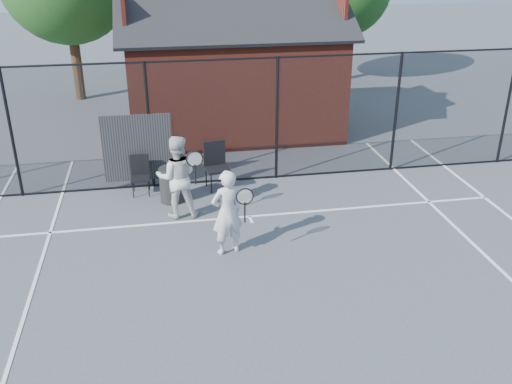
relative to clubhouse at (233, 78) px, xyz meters
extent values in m
plane|color=#484F52|center=(-0.50, -9.00, -1.61)|extent=(80.00, 80.00, 0.00)
cube|color=white|center=(-0.50, -6.00, -1.60)|extent=(11.00, 0.06, 0.01)
cube|color=white|center=(-0.50, -6.15, -1.60)|extent=(0.06, 0.30, 0.01)
cylinder|color=black|center=(-5.50, -4.00, -0.11)|extent=(0.07, 0.07, 3.00)
cylinder|color=black|center=(-2.50, -4.00, -0.11)|extent=(0.07, 0.07, 3.00)
cylinder|color=black|center=(0.50, -4.00, -0.11)|extent=(0.07, 0.07, 3.00)
cylinder|color=black|center=(3.50, -4.00, -0.11)|extent=(0.07, 0.07, 3.00)
cylinder|color=black|center=(6.50, -4.00, -0.11)|extent=(0.07, 0.07, 3.00)
cylinder|color=black|center=(-0.50, -4.00, 1.36)|extent=(22.00, 0.04, 0.04)
cylinder|color=black|center=(-0.50, -4.00, -1.58)|extent=(22.00, 0.04, 0.04)
cube|color=black|center=(-0.50, -4.00, -0.11)|extent=(22.00, 3.00, 0.01)
cube|color=black|center=(-2.80, -4.02, -0.61)|extent=(1.60, 0.04, 1.60)
cube|color=maroon|center=(0.00, 0.00, -0.11)|extent=(6.00, 4.00, 3.00)
cube|color=black|center=(0.00, -1.00, 1.92)|extent=(6.50, 2.36, 1.32)
cube|color=black|center=(0.00, 1.00, 1.92)|extent=(6.50, 2.36, 1.32)
cube|color=maroon|center=(-2.95, 0.00, 1.92)|extent=(0.10, 2.80, 1.06)
cube|color=maroon|center=(2.95, 0.00, 1.92)|extent=(0.10, 2.80, 1.06)
cylinder|color=#362715|center=(-5.00, 4.50, -0.35)|extent=(0.36, 0.36, 2.52)
cylinder|color=#362715|center=(5.00, 5.50, -0.49)|extent=(0.36, 0.36, 2.23)
imported|color=silver|center=(-1.16, -7.38, -0.77)|extent=(0.70, 0.56, 1.68)
torus|color=black|center=(-0.88, -7.72, -0.31)|extent=(0.33, 0.03, 0.33)
cylinder|color=black|center=(-0.88, -7.72, -0.62)|extent=(0.03, 0.03, 0.40)
imported|color=silver|center=(-1.98, -5.67, -0.71)|extent=(0.90, 0.71, 1.80)
torus|color=black|center=(-1.62, -6.03, -0.19)|extent=(0.35, 0.03, 0.35)
cylinder|color=black|center=(-1.62, -6.03, -0.53)|extent=(0.03, 0.03, 0.43)
cube|color=black|center=(-2.78, -4.40, -1.16)|extent=(0.44, 0.46, 0.89)
cube|color=black|center=(-1.00, -4.40, -1.06)|extent=(0.62, 0.63, 1.10)
cylinder|color=black|center=(-2.09, -4.90, -1.21)|extent=(0.64, 0.64, 0.80)
camera|label=1|loc=(-2.29, -16.75, 3.94)|focal=40.00mm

